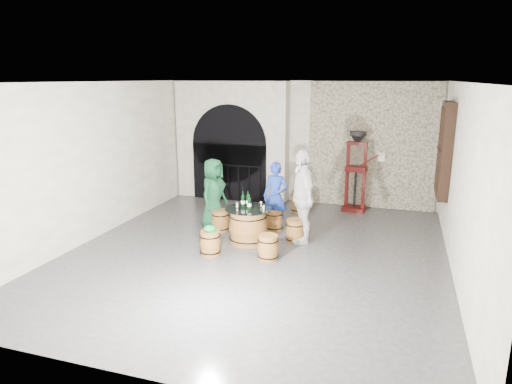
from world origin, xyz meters
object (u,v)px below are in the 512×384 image
(wine_bottle_left, at_px, (243,201))
(wine_bottle_center, at_px, (249,203))
(person_green, at_px, (214,194))
(side_barrel, at_px, (300,201))
(barrel_stool_near_left, at_px, (210,243))
(barrel_stool_near_right, at_px, (268,247))
(barrel_stool_far, at_px, (274,220))
(corking_press, at_px, (356,165))
(wine_bottle_right, at_px, (248,201))
(barrel_table, at_px, (248,226))
(person_blue, at_px, (275,197))
(barrel_stool_left, at_px, (221,221))
(person_white, at_px, (302,197))
(barrel_stool_right, at_px, (295,231))

(wine_bottle_left, distance_m, wine_bottle_center, 0.25)
(person_green, relative_size, side_barrel, 2.66)
(barrel_stool_near_left, bearing_deg, barrel_stool_near_right, 5.90)
(barrel_stool_far, height_order, corking_press, corking_press)
(wine_bottle_right, height_order, side_barrel, wine_bottle_right)
(barrel_table, height_order, wine_bottle_center, wine_bottle_center)
(person_green, relative_size, wine_bottle_center, 4.85)
(barrel_stool_far, relative_size, person_blue, 0.31)
(barrel_stool_near_right, relative_size, person_green, 0.30)
(wine_bottle_right, bearing_deg, barrel_stool_far, 66.75)
(barrel_table, height_order, barrel_stool_left, barrel_table)
(barrel_stool_far, relative_size, barrel_stool_near_right, 1.00)
(barrel_stool_left, bearing_deg, person_white, -4.02)
(barrel_table, xyz_separation_m, wine_bottle_right, (-0.04, 0.13, 0.50))
(barrel_stool_right, bearing_deg, wine_bottle_left, -166.06)
(barrel_stool_near_right, bearing_deg, barrel_stool_near_left, -174.10)
(barrel_stool_near_left, bearing_deg, barrel_stool_right, 40.64)
(side_barrel, bearing_deg, wine_bottle_right, -104.63)
(person_white, bearing_deg, corking_press, 136.23)
(side_barrel, bearing_deg, barrel_table, -102.89)
(barrel_stool_right, height_order, corking_press, corking_press)
(barrel_stool_right, distance_m, wine_bottle_center, 1.13)
(barrel_stool_near_right, distance_m, barrel_stool_near_left, 1.12)
(barrel_table, height_order, wine_bottle_right, wine_bottle_right)
(wine_bottle_left, bearing_deg, barrel_table, -32.01)
(barrel_stool_left, distance_m, corking_press, 3.73)
(person_green, xyz_separation_m, wine_bottle_left, (0.89, -0.56, 0.06))
(barrel_stool_near_right, bearing_deg, barrel_stool_far, 101.74)
(barrel_table, relative_size, wine_bottle_left, 2.87)
(wine_bottle_center, xyz_separation_m, wine_bottle_right, (-0.10, 0.20, 0.00))
(barrel_stool_near_left, xyz_separation_m, side_barrel, (1.03, 3.25, 0.06))
(barrel_stool_near_left, bearing_deg, corking_press, 59.17)
(barrel_stool_left, height_order, barrel_stool_far, same)
(person_white, bearing_deg, wine_bottle_right, -103.15)
(wine_bottle_left, distance_m, side_barrel, 2.49)
(barrel_stool_far, distance_m, person_white, 1.15)
(barrel_stool_left, height_order, wine_bottle_right, wine_bottle_right)
(barrel_stool_right, distance_m, side_barrel, 2.09)
(wine_bottle_center, relative_size, wine_bottle_right, 1.00)
(person_blue, distance_m, wine_bottle_center, 1.06)
(barrel_table, xyz_separation_m, wine_bottle_center, (0.05, -0.07, 0.50))
(person_blue, height_order, wine_bottle_center, person_blue)
(barrel_stool_right, height_order, person_white, person_white)
(person_green, relative_size, person_blue, 1.04)
(person_white, bearing_deg, wine_bottle_center, -91.45)
(barrel_stool_far, xyz_separation_m, barrel_stool_near_right, (0.34, -1.64, 0.00))
(person_green, height_order, wine_bottle_right, person_green)
(barrel_stool_near_left, relative_size, side_barrel, 0.79)
(barrel_stool_far, bearing_deg, person_green, -168.37)
(barrel_table, relative_size, barrel_stool_left, 1.98)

